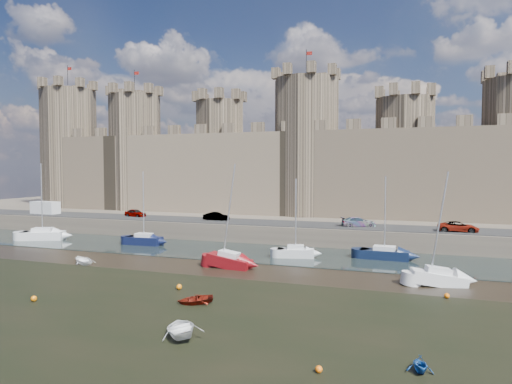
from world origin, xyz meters
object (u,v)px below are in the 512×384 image
car_2 (358,222)px  sailboat_0 (43,234)px  sailboat_4 (229,260)px  sailboat_5 (438,277)px  car_0 (135,213)px  car_3 (458,227)px  sailboat_2 (296,252)px  sailboat_3 (384,253)px  sailboat_1 (144,239)px  car_1 (216,216)px  van (45,208)px

car_2 → sailboat_0: size_ratio=0.41×
sailboat_4 → sailboat_5: 20.36m
car_0 → sailboat_5: 49.25m
car_0 → car_3: bearing=-79.3°
sailboat_2 → sailboat_3: (9.81, 2.41, -0.01)m
sailboat_3 → sailboat_5: 11.47m
sailboat_1 → sailboat_3: 31.42m
sailboat_1 → sailboat_3: (31.42, 0.65, -0.04)m
car_1 → van: (-31.92, -0.81, 0.46)m
car_2 → sailboat_2: (-5.82, -11.46, -2.41)m
van → sailboat_0: (9.44, -10.33, -2.75)m
car_0 → van: van is taller
sailboat_1 → sailboat_3: bearing=-0.8°
sailboat_3 → van: bearing=174.4°
sailboat_1 → sailboat_4: size_ratio=0.91×
car_0 → sailboat_4: 31.48m
car_0 → sailboat_4: sailboat_4 is taller
sailboat_0 → car_0: bearing=32.7°
car_2 → sailboat_5: size_ratio=0.45×
sailboat_0 → sailboat_3: size_ratio=1.17×
car_0 → van: 17.42m
sailboat_4 → sailboat_1: bearing=154.7°
car_1 → car_0: bearing=84.8°
sailboat_0 → sailboat_5: sailboat_0 is taller
car_0 → sailboat_1: 13.47m
car_3 → sailboat_5: sailboat_5 is taller
sailboat_0 → sailboat_5: 53.59m
car_2 → sailboat_1: (-27.43, -9.70, -2.38)m
car_0 → sailboat_4: bearing=-115.4°
car_1 → sailboat_1: (-6.23, -9.96, -2.35)m
car_1 → car_2: size_ratio=0.85×
car_0 → sailboat_2: bearing=-99.1°
sailboat_4 → car_0: bearing=145.6°
sailboat_3 → sailboat_5: (5.28, -10.19, -0.01)m
car_1 → sailboat_0: (-22.48, -11.14, -2.29)m
sailboat_0 → sailboat_5: (52.94, -8.35, -0.11)m
car_0 → sailboat_0: size_ratio=0.35×
sailboat_2 → sailboat_3: sailboat_3 is taller
car_3 → sailboat_3: sailboat_3 is taller
sailboat_5 → car_0: bearing=141.7°
car_0 → car_2: car_2 is taller
car_2 → sailboat_1: size_ratio=0.46×
sailboat_2 → sailboat_4: 9.05m
car_0 → sailboat_3: sailboat_3 is taller
sailboat_3 → car_3: bearing=46.0°
sailboat_1 → sailboat_4: 18.71m
sailboat_0 → car_2: bearing=-8.7°
sailboat_0 → sailboat_1: bearing=-18.6°
van → sailboat_3: 57.80m
car_0 → sailboat_4: (24.64, -19.45, -2.36)m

